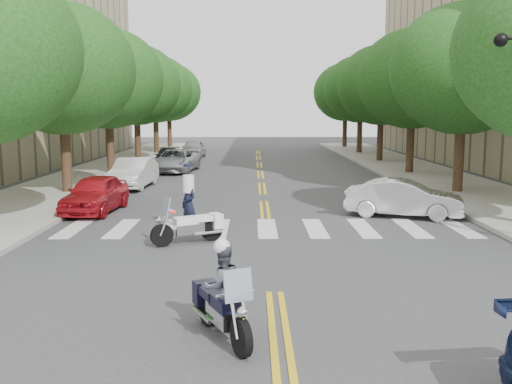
{
  "coord_description": "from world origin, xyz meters",
  "views": [
    {
      "loc": [
        -0.46,
        -11.45,
        3.76
      ],
      "look_at": [
        -0.36,
        5.71,
        1.3
      ],
      "focal_mm": 40.0,
      "sensor_mm": 36.0,
      "label": 1
    }
  ],
  "objects_px": {
    "motorcycle_police": "(221,294)",
    "officer_standing": "(189,204)",
    "motorcycle_parked": "(194,226)",
    "convertible": "(404,198)"
  },
  "relations": [
    {
      "from": "motorcycle_police",
      "to": "officer_standing",
      "type": "relative_size",
      "value": 1.17
    },
    {
      "from": "motorcycle_police",
      "to": "officer_standing",
      "type": "bearing_deg",
      "value": -104.69
    },
    {
      "from": "motorcycle_police",
      "to": "motorcycle_parked",
      "type": "relative_size",
      "value": 1.0
    },
    {
      "from": "motorcycle_police",
      "to": "officer_standing",
      "type": "xyz_separation_m",
      "value": [
        -1.48,
        8.49,
        0.09
      ]
    },
    {
      "from": "officer_standing",
      "to": "convertible",
      "type": "xyz_separation_m",
      "value": [
        7.37,
        2.37,
        -0.18
      ]
    },
    {
      "from": "motorcycle_parked",
      "to": "officer_standing",
      "type": "relative_size",
      "value": 1.17
    },
    {
      "from": "motorcycle_police",
      "to": "convertible",
      "type": "xyz_separation_m",
      "value": [
        5.89,
        10.86,
        -0.09
      ]
    },
    {
      "from": "motorcycle_parked",
      "to": "convertible",
      "type": "height_order",
      "value": "motorcycle_parked"
    },
    {
      "from": "motorcycle_police",
      "to": "convertible",
      "type": "height_order",
      "value": "motorcycle_police"
    },
    {
      "from": "motorcycle_police",
      "to": "convertible",
      "type": "relative_size",
      "value": 0.49
    }
  ]
}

